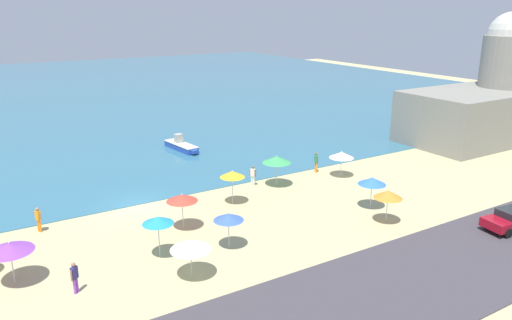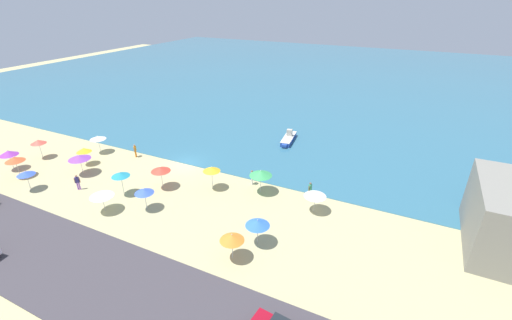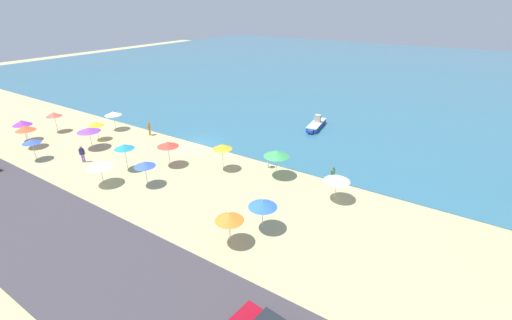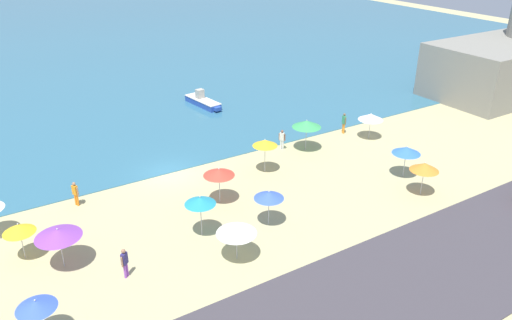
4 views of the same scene
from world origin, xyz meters
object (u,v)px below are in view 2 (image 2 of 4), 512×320
beach_umbrella_3 (232,237)px  beach_umbrella_15 (102,194)px  beach_umbrella_9 (15,159)px  beach_umbrella_10 (38,142)px  beach_umbrella_14 (8,153)px  beach_umbrella_1 (315,194)px  beach_umbrella_0 (161,169)px  beach_umbrella_2 (258,223)px  beach_umbrella_7 (26,173)px  beach_umbrella_13 (120,174)px  beach_umbrella_8 (261,173)px  skiff_nearshore (289,138)px  bather_1 (252,177)px  bather_3 (77,181)px  bather_0 (135,150)px  beach_umbrella_6 (212,169)px  beach_umbrella_5 (98,138)px  beach_umbrella_12 (144,191)px  beach_umbrella_11 (79,157)px  beach_umbrella_4 (84,150)px

beach_umbrella_3 → beach_umbrella_15: size_ratio=1.09×
beach_umbrella_9 → beach_umbrella_10: 4.97m
beach_umbrella_14 → beach_umbrella_1: bearing=11.7°
beach_umbrella_0 → beach_umbrella_2: beach_umbrella_0 is taller
beach_umbrella_7 → beach_umbrella_13: size_ratio=0.86×
beach_umbrella_8 → skiff_nearshore: size_ratio=0.50×
bather_1 → beach_umbrella_2: bearing=-60.8°
beach_umbrella_2 → bather_3: beach_umbrella_2 is taller
bather_0 → beach_umbrella_7: bearing=-110.8°
beach_umbrella_13 → beach_umbrella_2: bearing=-3.3°
skiff_nearshore → beach_umbrella_13: bearing=-116.5°
beach_umbrella_6 → beach_umbrella_5: bearing=175.6°
beach_umbrella_8 → beach_umbrella_15: bearing=-141.2°
beach_umbrella_0 → beach_umbrella_12: 4.10m
beach_umbrella_9 → beach_umbrella_15: bearing=-2.9°
beach_umbrella_9 → bather_3: size_ratio=1.49×
beach_umbrella_1 → beach_umbrella_11: bearing=-170.6°
beach_umbrella_9 → bather_0: beach_umbrella_9 is taller
beach_umbrella_13 → beach_umbrella_14: 15.91m
beach_umbrella_4 → beach_umbrella_8: 21.95m
beach_umbrella_3 → beach_umbrella_13: (-14.74, 3.39, 0.28)m
skiff_nearshore → bather_1: bearing=-86.8°
bather_0 → beach_umbrella_9: bearing=-129.5°
beach_umbrella_7 → beach_umbrella_6: bearing=26.7°
beach_umbrella_3 → beach_umbrella_10: beach_umbrella_10 is taller
bather_0 → bather_1: bather_0 is taller
beach_umbrella_4 → beach_umbrella_11: size_ratio=0.92×
beach_umbrella_3 → beach_umbrella_6: 11.00m
beach_umbrella_11 → beach_umbrella_13: beach_umbrella_13 is taller
beach_umbrella_11 → bather_3: size_ratio=1.41×
beach_umbrella_6 → beach_umbrella_0: bearing=-156.3°
beach_umbrella_7 → bather_0: bearing=69.2°
beach_umbrella_7 → beach_umbrella_8: 24.24m
beach_umbrella_1 → beach_umbrella_13: beach_umbrella_13 is taller
beach_umbrella_7 → skiff_nearshore: bearing=50.7°
beach_umbrella_8 → beach_umbrella_15: size_ratio=1.18×
beach_umbrella_5 → beach_umbrella_9: (-2.91, -8.69, 0.16)m
beach_umbrella_12 → beach_umbrella_13: beach_umbrella_13 is taller
beach_umbrella_4 → bather_1: 20.65m
beach_umbrella_1 → beach_umbrella_9: bearing=-166.0°
beach_umbrella_4 → skiff_nearshore: size_ratio=0.43×
beach_umbrella_10 → beach_umbrella_14: size_ratio=1.00×
beach_umbrella_1 → bather_0: size_ratio=1.34×
beach_umbrella_6 → beach_umbrella_11: beach_umbrella_6 is taller
beach_umbrella_4 → beach_umbrella_6: bearing=6.2°
beach_umbrella_9 → bather_1: 26.28m
beach_umbrella_4 → bather_3: 6.22m
beach_umbrella_5 → bather_1: (21.38, 1.27, -1.12)m
beach_umbrella_14 → bather_0: size_ratio=1.47×
beach_umbrella_0 → beach_umbrella_6: (4.89, 2.15, 0.12)m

